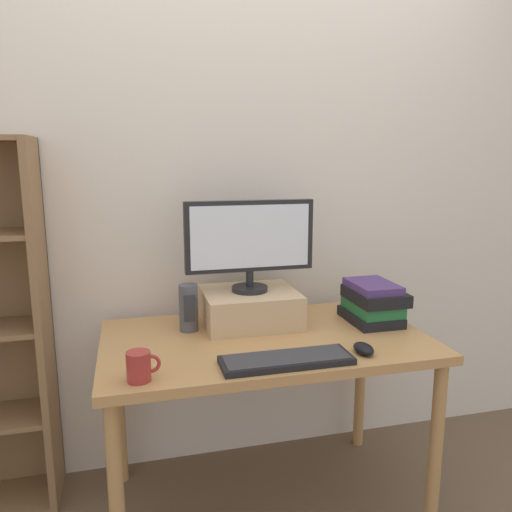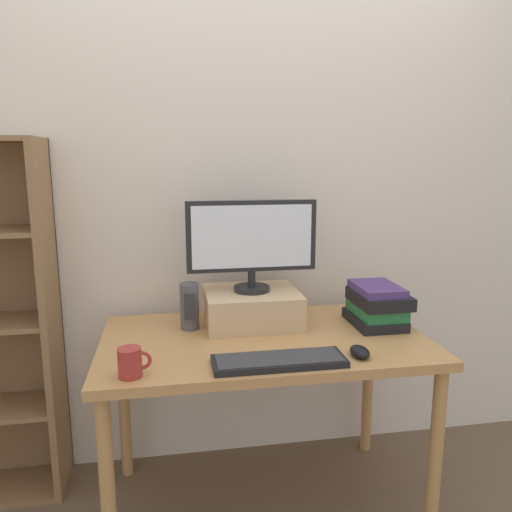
{
  "view_description": "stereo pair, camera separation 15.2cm",
  "coord_description": "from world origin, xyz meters",
  "px_view_note": "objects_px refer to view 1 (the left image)",
  "views": [
    {
      "loc": [
        -0.5,
        -1.8,
        1.43
      ],
      "look_at": [
        -0.02,
        0.07,
        1.05
      ],
      "focal_mm": 35.0,
      "sensor_mm": 36.0,
      "label": 1
    },
    {
      "loc": [
        -0.35,
        -1.83,
        1.43
      ],
      "look_at": [
        -0.02,
        0.07,
        1.05
      ],
      "focal_mm": 35.0,
      "sensor_mm": 36.0,
      "label": 2
    }
  ],
  "objects_px": {
    "computer_mouse": "(364,349)",
    "coffee_mug": "(140,366)",
    "book_stack": "(373,302)",
    "desk": "(265,356)",
    "riser_box": "(250,307)",
    "keyboard": "(287,360)",
    "computer_monitor": "(250,240)",
    "desk_speaker": "(189,308)"
  },
  "relations": [
    {
      "from": "desk",
      "to": "riser_box",
      "type": "distance_m",
      "value": 0.23
    },
    {
      "from": "desk",
      "to": "keyboard",
      "type": "xyz_separation_m",
      "value": [
        0.0,
        -0.27,
        0.1
      ]
    },
    {
      "from": "computer_monitor",
      "to": "computer_mouse",
      "type": "distance_m",
      "value": 0.63
    },
    {
      "from": "keyboard",
      "to": "coffee_mug",
      "type": "height_order",
      "value": "coffee_mug"
    },
    {
      "from": "desk",
      "to": "keyboard",
      "type": "relative_size",
      "value": 2.77
    },
    {
      "from": "computer_mouse",
      "to": "coffee_mug",
      "type": "bearing_deg",
      "value": -177.88
    },
    {
      "from": "riser_box",
      "to": "computer_monitor",
      "type": "bearing_deg",
      "value": -90.0
    },
    {
      "from": "keyboard",
      "to": "book_stack",
      "type": "bearing_deg",
      "value": 34.08
    },
    {
      "from": "desk",
      "to": "computer_mouse",
      "type": "height_order",
      "value": "computer_mouse"
    },
    {
      "from": "computer_mouse",
      "to": "desk_speaker",
      "type": "xyz_separation_m",
      "value": [
        -0.58,
        0.4,
        0.08
      ]
    },
    {
      "from": "desk_speaker",
      "to": "computer_mouse",
      "type": "bearing_deg",
      "value": -34.71
    },
    {
      "from": "computer_mouse",
      "to": "coffee_mug",
      "type": "relative_size",
      "value": 0.97
    },
    {
      "from": "coffee_mug",
      "to": "keyboard",
      "type": "bearing_deg",
      "value": 1.57
    },
    {
      "from": "desk",
      "to": "computer_monitor",
      "type": "height_order",
      "value": "computer_monitor"
    },
    {
      "from": "keyboard",
      "to": "computer_mouse",
      "type": "height_order",
      "value": "computer_mouse"
    },
    {
      "from": "keyboard",
      "to": "desk_speaker",
      "type": "height_order",
      "value": "desk_speaker"
    },
    {
      "from": "riser_box",
      "to": "coffee_mug",
      "type": "bearing_deg",
      "value": -135.6
    },
    {
      "from": "book_stack",
      "to": "keyboard",
      "type": "bearing_deg",
      "value": -145.92
    },
    {
      "from": "keyboard",
      "to": "desk",
      "type": "bearing_deg",
      "value": 90.24
    },
    {
      "from": "coffee_mug",
      "to": "riser_box",
      "type": "bearing_deg",
      "value": 44.4
    },
    {
      "from": "desk",
      "to": "coffee_mug",
      "type": "relative_size",
      "value": 11.72
    },
    {
      "from": "computer_monitor",
      "to": "computer_mouse",
      "type": "bearing_deg",
      "value": -53.66
    },
    {
      "from": "coffee_mug",
      "to": "computer_monitor",
      "type": "bearing_deg",
      "value": 44.3
    },
    {
      "from": "riser_box",
      "to": "desk_speaker",
      "type": "xyz_separation_m",
      "value": [
        -0.26,
        -0.03,
        0.03
      ]
    },
    {
      "from": "computer_mouse",
      "to": "book_stack",
      "type": "bearing_deg",
      "value": 58.05
    },
    {
      "from": "keyboard",
      "to": "computer_monitor",
      "type": "bearing_deg",
      "value": 92.7
    },
    {
      "from": "book_stack",
      "to": "desk",
      "type": "bearing_deg",
      "value": -172.72
    },
    {
      "from": "riser_box",
      "to": "desk",
      "type": "bearing_deg",
      "value": -83.56
    },
    {
      "from": "riser_box",
      "to": "keyboard",
      "type": "height_order",
      "value": "riser_box"
    },
    {
      "from": "riser_box",
      "to": "desk_speaker",
      "type": "bearing_deg",
      "value": -173.48
    },
    {
      "from": "computer_mouse",
      "to": "keyboard",
      "type": "bearing_deg",
      "value": -176.97
    },
    {
      "from": "desk",
      "to": "book_stack",
      "type": "distance_m",
      "value": 0.53
    },
    {
      "from": "riser_box",
      "to": "computer_monitor",
      "type": "distance_m",
      "value": 0.29
    },
    {
      "from": "computer_monitor",
      "to": "desk_speaker",
      "type": "relative_size",
      "value": 2.81
    },
    {
      "from": "riser_box",
      "to": "computer_monitor",
      "type": "height_order",
      "value": "computer_monitor"
    },
    {
      "from": "desk",
      "to": "computer_monitor",
      "type": "relative_size",
      "value": 2.34
    },
    {
      "from": "keyboard",
      "to": "coffee_mug",
      "type": "bearing_deg",
      "value": -178.43
    },
    {
      "from": "riser_box",
      "to": "book_stack",
      "type": "height_order",
      "value": "book_stack"
    },
    {
      "from": "riser_box",
      "to": "coffee_mug",
      "type": "distance_m",
      "value": 0.66
    },
    {
      "from": "computer_monitor",
      "to": "keyboard",
      "type": "relative_size",
      "value": 1.18
    },
    {
      "from": "book_stack",
      "to": "coffee_mug",
      "type": "distance_m",
      "value": 1.04
    },
    {
      "from": "keyboard",
      "to": "coffee_mug",
      "type": "xyz_separation_m",
      "value": [
        -0.49,
        -0.01,
        0.04
      ]
    }
  ]
}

